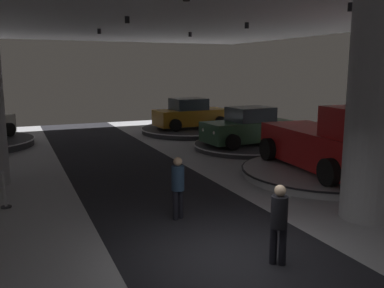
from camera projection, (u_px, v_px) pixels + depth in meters
ground at (234, 262)px, 8.17m from camera, size 24.00×44.00×0.06m
column_right at (376, 109)px, 10.04m from camera, size 1.40×1.40×5.50m
display_platform_deep_right at (191, 130)px, 24.34m from camera, size 5.87×5.87×0.30m
display_car_deep_right at (190, 114)px, 24.16m from camera, size 4.31×2.38×1.71m
display_platform_far_right at (247, 146)px, 19.49m from camera, size 5.04×5.04×0.24m
display_car_far_right at (248, 127)px, 19.35m from camera, size 4.33×2.44×1.71m
display_platform_mid_right at (323, 172)px, 14.44m from camera, size 5.68×5.68×0.28m
pickup_truck_mid_right at (331, 144)px, 13.95m from camera, size 3.02×5.46×2.30m
visitor_walking_near at (279, 220)px, 7.85m from camera, size 0.32×0.32×1.59m
visitor_walking_far at (178, 184)px, 10.26m from camera, size 0.32×0.32×1.59m
stanchion_c at (5, 194)px, 11.20m from camera, size 0.28×0.28×1.01m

